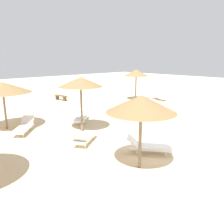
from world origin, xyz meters
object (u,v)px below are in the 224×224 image
object	(u,v)px
lounger_0	(81,117)
lounger_5	(24,127)
lounger_6	(84,137)
parasol_3	(136,73)
parasol_4	(141,104)
parasol_5	(2,87)
parasol_0	(81,82)
lounger_4	(148,146)
lounger_3	(159,97)
bench_0	(61,97)

from	to	relation	value
lounger_0	lounger_5	size ratio (longest dim) A/B	0.99
lounger_0	lounger_6	bearing A→B (deg)	-123.87
parasol_3	parasol_4	bearing A→B (deg)	-138.81
parasol_5	lounger_5	bearing A→B (deg)	-72.48
parasol_0	lounger_4	xyz separation A→B (m)	(0.27, -4.33, -2.40)
parasol_3	parasol_5	bearing A→B (deg)	-176.63
parasol_0	lounger_6	xyz separation A→B (m)	(-1.05, -1.60, -2.40)
lounger_5	lounger_3	bearing A→B (deg)	3.00
lounger_0	lounger_6	xyz separation A→B (m)	(-2.10, -3.13, 0.00)
lounger_0	lounger_6	distance (m)	3.77
parasol_4	lounger_0	bearing A→B (deg)	72.53
parasol_3	lounger_6	size ratio (longest dim) A/B	1.52
parasol_4	lounger_6	xyz separation A→B (m)	(-0.08, 3.30, -2.08)
parasol_0	bench_0	distance (m)	10.08
parasol_3	lounger_0	distance (m)	8.90
lounger_4	lounger_3	bearing A→B (deg)	32.96
parasol_4	lounger_4	bearing A→B (deg)	24.54
lounger_5	bench_0	bearing A→B (deg)	47.02
parasol_3	lounger_3	bearing A→B (deg)	-36.99
parasol_4	lounger_4	size ratio (longest dim) A/B	1.44
lounger_3	lounger_5	bearing A→B (deg)	-177.00
bench_0	parasol_5	bearing A→B (deg)	-141.09
lounger_0	lounger_4	world-z (taller)	same
parasol_4	lounger_5	bearing A→B (deg)	102.03
parasol_0	lounger_0	xyz separation A→B (m)	(1.05, 1.53, -2.40)
bench_0	parasol_4	bearing A→B (deg)	-109.90
parasol_5	lounger_4	size ratio (longest dim) A/B	1.64
lounger_5	lounger_6	distance (m)	3.84
lounger_3	lounger_5	size ratio (longest dim) A/B	1.11
bench_0	lounger_4	bearing A→B (deg)	-105.84
lounger_3	parasol_4	bearing A→B (deg)	-147.85
lounger_4	bench_0	distance (m)	13.78
lounger_5	lounger_4	bearing A→B (deg)	-66.77
lounger_0	lounger_4	xyz separation A→B (m)	(-0.78, -5.87, 0.00)
parasol_5	lounger_4	distance (m)	8.56
parasol_0	bench_0	xyz separation A→B (m)	(4.03, 8.93, -2.37)
lounger_0	lounger_3	size ratio (longest dim) A/B	0.89
parasol_5	bench_0	size ratio (longest dim) A/B	2.01
parasol_0	parasol_4	size ratio (longest dim) A/B	1.10
lounger_6	parasol_5	bearing A→B (deg)	110.20
parasol_4	bench_0	world-z (taller)	parasol_4
lounger_6	lounger_3	bearing A→B (deg)	19.45
lounger_3	lounger_4	distance (m)	12.91
parasol_0	lounger_3	world-z (taller)	parasol_0
parasol_4	parasol_5	size ratio (longest dim) A/B	0.88
parasol_3	parasol_4	world-z (taller)	parasol_3
lounger_3	bench_0	bearing A→B (deg)	138.61
parasol_3	lounger_5	bearing A→B (deg)	-169.90
parasol_0	parasol_3	world-z (taller)	parasol_0
lounger_0	parasol_3	bearing A→B (deg)	17.14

